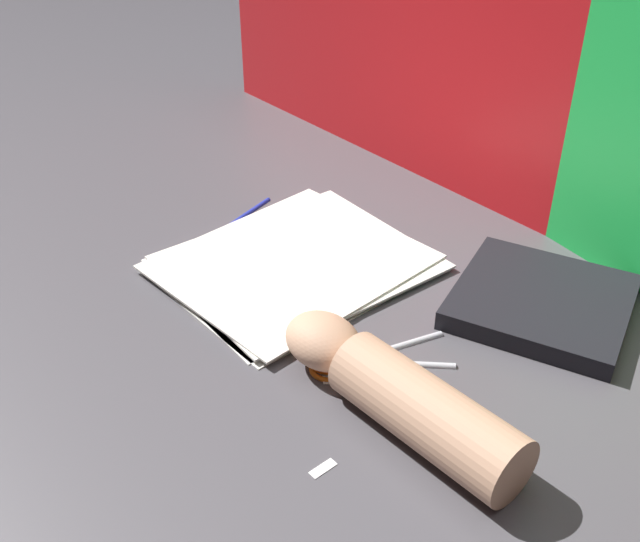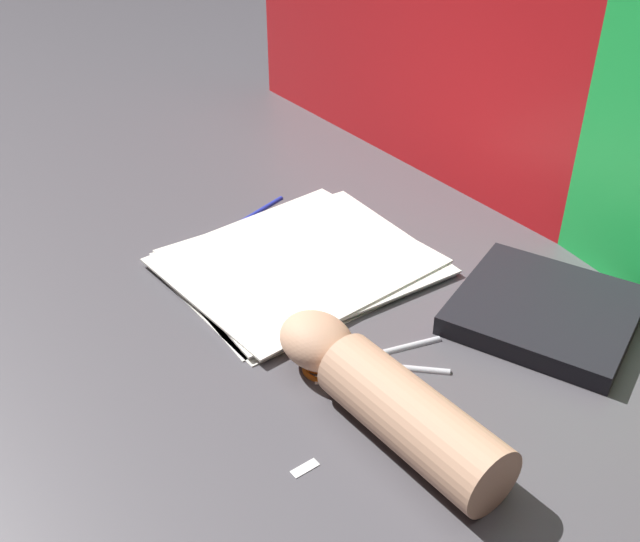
{
  "view_description": "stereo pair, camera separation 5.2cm",
  "coord_description": "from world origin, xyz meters",
  "px_view_note": "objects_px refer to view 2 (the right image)",
  "views": [
    {
      "loc": [
        0.57,
        -0.53,
        0.57
      ],
      "look_at": [
        -0.01,
        -0.02,
        0.06
      ],
      "focal_mm": 42.0,
      "sensor_mm": 36.0,
      "label": 1
    },
    {
      "loc": [
        0.6,
        -0.49,
        0.57
      ],
      "look_at": [
        -0.01,
        -0.02,
        0.06
      ],
      "focal_mm": 42.0,
      "sensor_mm": 36.0,
      "label": 2
    }
  ],
  "objects_px": {
    "book_closed": "(545,310)",
    "scissors": "(350,360)",
    "paper_stack": "(299,263)",
    "hand_forearm": "(385,396)"
  },
  "relations": [
    {
      "from": "book_closed",
      "to": "scissors",
      "type": "bearing_deg",
      "value": -108.87
    },
    {
      "from": "paper_stack",
      "to": "hand_forearm",
      "type": "xyz_separation_m",
      "value": [
        0.3,
        -0.11,
        0.03
      ]
    },
    {
      "from": "paper_stack",
      "to": "book_closed",
      "type": "xyz_separation_m",
      "value": [
        0.29,
        0.17,
        0.01
      ]
    },
    {
      "from": "hand_forearm",
      "to": "scissors",
      "type": "bearing_deg",
      "value": 161.02
    },
    {
      "from": "paper_stack",
      "to": "book_closed",
      "type": "height_order",
      "value": "book_closed"
    },
    {
      "from": "hand_forearm",
      "to": "book_closed",
      "type": "bearing_deg",
      "value": 92.18
    },
    {
      "from": "paper_stack",
      "to": "hand_forearm",
      "type": "height_order",
      "value": "hand_forearm"
    },
    {
      "from": "book_closed",
      "to": "scissors",
      "type": "distance_m",
      "value": 0.26
    },
    {
      "from": "paper_stack",
      "to": "book_closed",
      "type": "relative_size",
      "value": 1.33
    },
    {
      "from": "paper_stack",
      "to": "scissors",
      "type": "height_order",
      "value": "paper_stack"
    }
  ]
}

